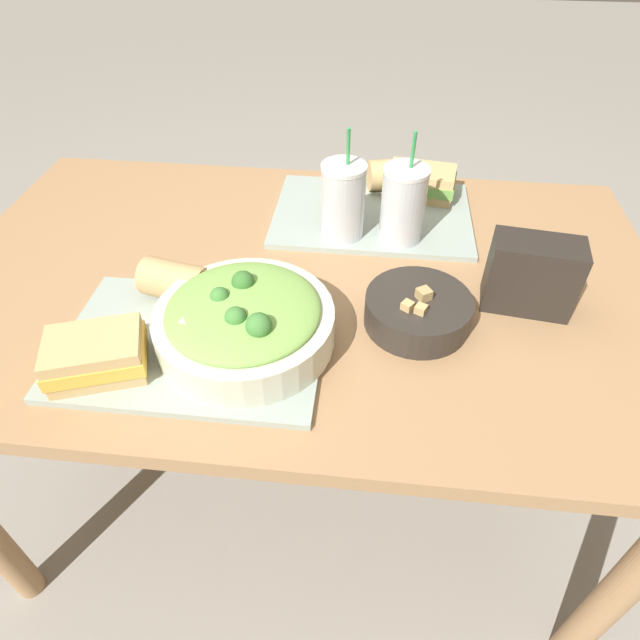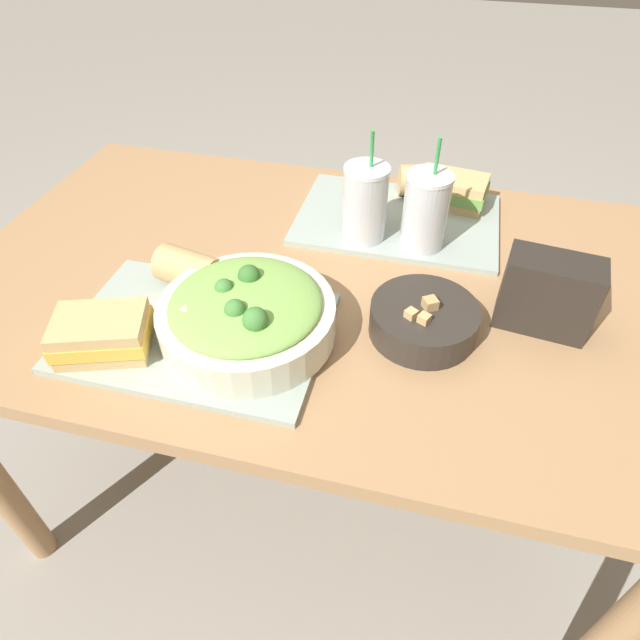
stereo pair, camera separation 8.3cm
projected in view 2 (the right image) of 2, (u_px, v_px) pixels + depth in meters
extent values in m
plane|color=gray|center=(316.00, 478.00, 1.52)|extent=(12.00, 12.00, 0.00)
cube|color=#A37A51|center=(314.00, 280.00, 1.03)|extent=(1.37, 0.84, 0.03)
cylinder|color=#A37A51|center=(617.00, 633.00, 0.91)|extent=(0.06, 0.06, 0.70)
cylinder|color=#A37A51|center=(149.00, 272.00, 1.65)|extent=(0.06, 0.06, 0.70)
cylinder|color=#A37A51|center=(576.00, 341.00, 1.43)|extent=(0.06, 0.06, 0.70)
cube|color=#99A89E|center=(198.00, 331.00, 0.90)|extent=(0.42, 0.29, 0.01)
cube|color=#99A89E|center=(397.00, 219.00, 1.15)|extent=(0.42, 0.29, 0.01)
cylinder|color=beige|center=(248.00, 319.00, 0.86)|extent=(0.29, 0.29, 0.06)
ellipsoid|color=#7FB251|center=(246.00, 303.00, 0.84)|extent=(0.24, 0.24, 0.04)
sphere|color=#427F38|center=(255.00, 320.00, 0.78)|extent=(0.04, 0.04, 0.04)
sphere|color=#427F38|center=(224.00, 288.00, 0.84)|extent=(0.03, 0.03, 0.03)
sphere|color=#38702D|center=(249.00, 276.00, 0.86)|extent=(0.04, 0.04, 0.04)
sphere|color=#427F38|center=(235.00, 310.00, 0.80)|extent=(0.03, 0.03, 0.03)
cube|color=beige|center=(252.00, 278.00, 0.87)|extent=(0.05, 0.05, 0.01)
cube|color=beige|center=(249.00, 308.00, 0.82)|extent=(0.06, 0.06, 0.01)
cube|color=beige|center=(202.00, 310.00, 0.82)|extent=(0.06, 0.05, 0.01)
cylinder|color=#2D2823|center=(423.00, 320.00, 0.88)|extent=(0.18, 0.18, 0.05)
cylinder|color=#5B2D19|center=(425.00, 311.00, 0.87)|extent=(0.16, 0.16, 0.01)
cube|color=tan|center=(424.00, 319.00, 0.84)|extent=(0.02, 0.02, 0.02)
cube|color=tan|center=(430.00, 304.00, 0.86)|extent=(0.03, 0.03, 0.02)
cube|color=tan|center=(411.00, 315.00, 0.85)|extent=(0.02, 0.02, 0.02)
cube|color=tan|center=(106.00, 344.00, 0.85)|extent=(0.16, 0.14, 0.02)
cube|color=#EFB742|center=(102.00, 334.00, 0.84)|extent=(0.17, 0.14, 0.02)
cube|color=tan|center=(98.00, 324.00, 0.82)|extent=(0.16, 0.14, 0.02)
cylinder|color=tan|center=(189.00, 269.00, 0.96)|extent=(0.12, 0.09, 0.07)
cylinder|color=beige|center=(213.00, 277.00, 0.94)|extent=(0.02, 0.06, 0.06)
cube|color=tan|center=(450.00, 199.00, 1.19)|extent=(0.15, 0.11, 0.02)
cube|color=#6B9E47|center=(452.00, 190.00, 1.17)|extent=(0.16, 0.11, 0.02)
cube|color=tan|center=(453.00, 181.00, 1.16)|extent=(0.15, 0.11, 0.02)
cylinder|color=tan|center=(417.00, 180.00, 1.20)|extent=(0.09, 0.08, 0.07)
cylinder|color=beige|center=(434.00, 180.00, 1.20)|extent=(0.02, 0.06, 0.06)
cylinder|color=silver|center=(365.00, 205.00, 1.05)|extent=(0.09, 0.09, 0.14)
cylinder|color=black|center=(365.00, 209.00, 1.05)|extent=(0.08, 0.08, 0.12)
cylinder|color=white|center=(367.00, 169.00, 0.99)|extent=(0.09, 0.09, 0.01)
cylinder|color=green|center=(372.00, 151.00, 0.97)|extent=(0.01, 0.02, 0.08)
cylinder|color=silver|center=(425.00, 213.00, 1.02)|extent=(0.09, 0.09, 0.14)
cylinder|color=maroon|center=(424.00, 217.00, 1.03)|extent=(0.08, 0.08, 0.12)
cylinder|color=white|center=(431.00, 177.00, 0.97)|extent=(0.09, 0.09, 0.01)
cylinder|color=green|center=(437.00, 158.00, 0.95)|extent=(0.01, 0.02, 0.08)
cube|color=#28231E|center=(548.00, 294.00, 0.87)|extent=(0.16, 0.10, 0.13)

